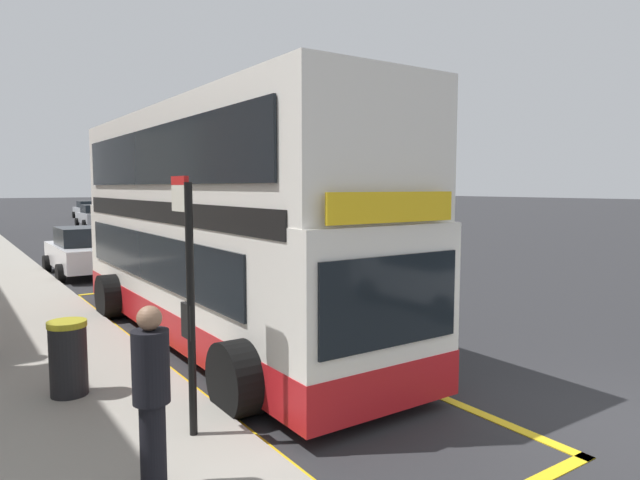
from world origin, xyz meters
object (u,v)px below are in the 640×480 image
Objects in this scene: parked_car_silver_kerbside at (94,216)px; pedestrian_further_back at (151,391)px; double_decker_bus at (216,233)px; parked_car_white_across at (83,251)px; parked_car_silver_far at (87,210)px; bus_stop_sign at (188,287)px; litter_bin at (68,358)px.

parked_car_silver_kerbside is 39.41m from pedestrian_further_back.
parked_car_white_across is (-0.51, 9.71, -1.26)m from double_decker_bus.
double_decker_bus reaches higher than parked_car_white_across.
parked_car_silver_far is (6.97, 45.30, -1.26)m from double_decker_bus.
double_decker_bus is 2.43× the size of parked_car_silver_far.
pedestrian_further_back is at bearing -104.04° from parked_car_silver_kerbside.
double_decker_bus is 2.43× the size of parked_car_white_across.
pedestrian_further_back is (-0.75, -0.99, -0.74)m from bus_stop_sign.
parked_car_silver_kerbside is 24.49m from parked_car_white_across.
parked_car_silver_far is 1.00× the size of parked_car_silver_kerbside.
parked_car_silver_kerbside is 1.00× the size of parked_car_white_across.
pedestrian_further_back is at bearing -119.64° from double_decker_bus.
bus_stop_sign reaches higher than pedestrian_further_back.
bus_stop_sign is at bearing -98.37° from parked_car_silver_far.
parked_car_white_across is 4.11× the size of litter_bin.
bus_stop_sign reaches higher than parked_car_silver_far.
parked_car_silver_far is 48.36m from litter_bin.
parked_car_white_across reaches higher than litter_bin.
parked_car_silver_far is at bearing 77.99° from parked_car_silver_kerbside.
bus_stop_sign is 1.45m from pedestrian_further_back.
bus_stop_sign is 50.18m from parked_car_silver_far.
litter_bin is at bearing -146.64° from double_decker_bus.
parked_car_silver_kerbside is 36.48m from litter_bin.
parked_car_silver_kerbside is 2.40× the size of pedestrian_further_back.
parked_car_silver_kerbside is at bearing 81.52° from double_decker_bus.
parked_car_silver_kerbside is at bearing 79.16° from parked_car_white_across.
parked_car_silver_far is 2.40× the size of pedestrian_further_back.
parked_car_white_across is at bearing -99.80° from parked_car_silver_far.
bus_stop_sign is at bearing -94.50° from parked_car_white_across.
parked_car_silver_far is 1.00× the size of parked_car_white_across.
litter_bin is at bearing 114.62° from bus_stop_sign.
litter_bin is (-10.02, -47.31, -0.14)m from parked_car_silver_far.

